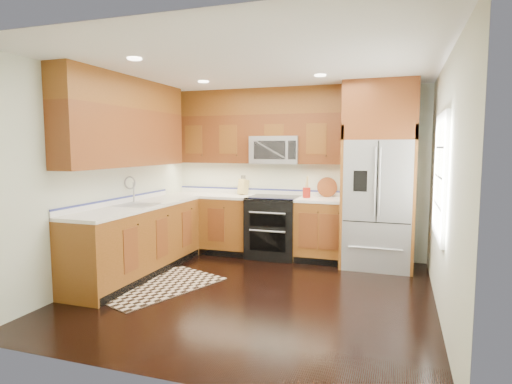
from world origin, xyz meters
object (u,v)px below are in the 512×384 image
(refrigerator, at_px, (379,176))
(utensil_crock, at_px, (307,190))
(range, at_px, (273,227))
(knife_block, at_px, (243,187))
(rug, at_px, (158,286))

(refrigerator, distance_m, utensil_crock, 1.08)
(range, xyz_separation_m, knife_block, (-0.56, 0.17, 0.60))
(rug, relative_size, knife_block, 4.86)
(range, distance_m, refrigerator, 1.76)
(range, relative_size, utensil_crock, 2.84)
(utensil_crock, bearing_deg, knife_block, 173.53)
(range, bearing_deg, refrigerator, -1.40)
(range, height_order, rug, range)
(refrigerator, distance_m, rug, 3.33)
(rug, distance_m, knife_block, 2.29)
(rug, bearing_deg, range, 83.32)
(rug, bearing_deg, refrigerator, 56.36)
(rug, height_order, knife_block, knife_block)
(rug, bearing_deg, utensil_crock, 72.96)
(rug, height_order, utensil_crock, utensil_crock)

